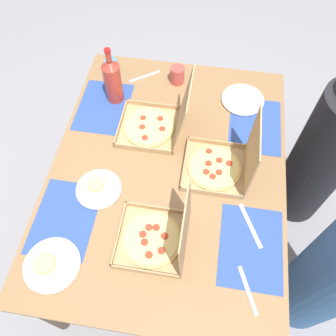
{
  "coord_description": "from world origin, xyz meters",
  "views": [
    {
      "loc": [
        0.84,
        0.14,
        2.12
      ],
      "look_at": [
        0.0,
        0.0,
        0.73
      ],
      "focal_mm": 36.76,
      "sensor_mm": 36.0,
      "label": 1
    }
  ],
  "objects_px": {
    "plate_middle": "(51,265)",
    "plate_far_left": "(99,189)",
    "pizza_box_edge_far": "(159,237)",
    "pizza_box_center": "(222,164)",
    "soda_bottle": "(113,80)",
    "cup_spare": "(177,75)",
    "pizza_box_corner_left": "(156,123)",
    "diner_left_seat": "(322,157)",
    "diner_right_seat": "(333,275)",
    "plate_near_right": "(243,100)",
    "cup_clear_left": "(112,66)"
  },
  "relations": [
    {
      "from": "pizza_box_edge_far",
      "to": "cup_clear_left",
      "type": "xyz_separation_m",
      "value": [
        -0.95,
        -0.43,
        -0.01
      ]
    },
    {
      "from": "plate_middle",
      "to": "plate_near_right",
      "type": "relative_size",
      "value": 1.0
    },
    {
      "from": "pizza_box_edge_far",
      "to": "cup_spare",
      "type": "bearing_deg",
      "value": -176.37
    },
    {
      "from": "pizza_box_edge_far",
      "to": "pizza_box_center",
      "type": "height_order",
      "value": "pizza_box_center"
    },
    {
      "from": "pizza_box_corner_left",
      "to": "plate_near_right",
      "type": "xyz_separation_m",
      "value": [
        -0.26,
        0.42,
        -0.04
      ]
    },
    {
      "from": "plate_middle",
      "to": "plate_far_left",
      "type": "bearing_deg",
      "value": 165.38
    },
    {
      "from": "plate_near_right",
      "to": "plate_far_left",
      "type": "relative_size",
      "value": 1.1
    },
    {
      "from": "pizza_box_center",
      "to": "diner_right_seat",
      "type": "relative_size",
      "value": 0.27
    },
    {
      "from": "pizza_box_corner_left",
      "to": "diner_left_seat",
      "type": "height_order",
      "value": "diner_left_seat"
    },
    {
      "from": "plate_near_right",
      "to": "diner_left_seat",
      "type": "bearing_deg",
      "value": 72.03
    },
    {
      "from": "pizza_box_center",
      "to": "diner_left_seat",
      "type": "bearing_deg",
      "value": 117.83
    },
    {
      "from": "plate_middle",
      "to": "soda_bottle",
      "type": "relative_size",
      "value": 0.7
    },
    {
      "from": "plate_middle",
      "to": "plate_far_left",
      "type": "xyz_separation_m",
      "value": [
        -0.36,
        0.1,
        -0.0
      ]
    },
    {
      "from": "pizza_box_edge_far",
      "to": "plate_near_right",
      "type": "distance_m",
      "value": 0.9
    },
    {
      "from": "diner_right_seat",
      "to": "soda_bottle",
      "type": "bearing_deg",
      "value": -121.84
    },
    {
      "from": "pizza_box_corner_left",
      "to": "plate_far_left",
      "type": "bearing_deg",
      "value": -27.23
    },
    {
      "from": "plate_far_left",
      "to": "soda_bottle",
      "type": "relative_size",
      "value": 0.64
    },
    {
      "from": "plate_far_left",
      "to": "cup_spare",
      "type": "height_order",
      "value": "cup_spare"
    },
    {
      "from": "pizza_box_center",
      "to": "pizza_box_edge_far",
      "type": "bearing_deg",
      "value": -30.29
    },
    {
      "from": "pizza_box_corner_left",
      "to": "diner_right_seat",
      "type": "distance_m",
      "value": 1.08
    },
    {
      "from": "cup_spare",
      "to": "diner_left_seat",
      "type": "xyz_separation_m",
      "value": [
        0.25,
        0.85,
        -0.25
      ]
    },
    {
      "from": "plate_near_right",
      "to": "diner_right_seat",
      "type": "xyz_separation_m",
      "value": [
        0.81,
        0.48,
        -0.2
      ]
    },
    {
      "from": "pizza_box_edge_far",
      "to": "diner_right_seat",
      "type": "distance_m",
      "value": 0.83
    },
    {
      "from": "plate_near_right",
      "to": "plate_far_left",
      "type": "bearing_deg",
      "value": -43.8
    },
    {
      "from": "pizza_box_corner_left",
      "to": "pizza_box_center",
      "type": "xyz_separation_m",
      "value": [
        0.19,
        0.34,
        -0.0
      ]
    },
    {
      "from": "plate_near_right",
      "to": "soda_bottle",
      "type": "relative_size",
      "value": 0.7
    },
    {
      "from": "pizza_box_edge_far",
      "to": "plate_far_left",
      "type": "relative_size",
      "value": 1.55
    },
    {
      "from": "pizza_box_corner_left",
      "to": "soda_bottle",
      "type": "distance_m",
      "value": 0.32
    },
    {
      "from": "plate_middle",
      "to": "plate_far_left",
      "type": "height_order",
      "value": "same"
    },
    {
      "from": "soda_bottle",
      "to": "cup_spare",
      "type": "height_order",
      "value": "soda_bottle"
    },
    {
      "from": "plate_middle",
      "to": "diner_right_seat",
      "type": "relative_size",
      "value": 0.19
    },
    {
      "from": "pizza_box_corner_left",
      "to": "plate_far_left",
      "type": "xyz_separation_m",
      "value": [
        0.38,
        -0.2,
        -0.04
      ]
    },
    {
      "from": "pizza_box_edge_far",
      "to": "plate_middle",
      "type": "relative_size",
      "value": 1.4
    },
    {
      "from": "pizza_box_corner_left",
      "to": "plate_middle",
      "type": "bearing_deg",
      "value": -21.34
    },
    {
      "from": "plate_middle",
      "to": "cup_spare",
      "type": "distance_m",
      "value": 1.16
    },
    {
      "from": "diner_left_seat",
      "to": "diner_right_seat",
      "type": "distance_m",
      "value": 0.65
    },
    {
      "from": "plate_middle",
      "to": "plate_near_right",
      "type": "height_order",
      "value": "plate_middle"
    },
    {
      "from": "cup_clear_left",
      "to": "cup_spare",
      "type": "bearing_deg",
      "value": 87.72
    },
    {
      "from": "pizza_box_center",
      "to": "soda_bottle",
      "type": "relative_size",
      "value": 1.0
    },
    {
      "from": "plate_middle",
      "to": "cup_spare",
      "type": "relative_size",
      "value": 2.35
    },
    {
      "from": "pizza_box_center",
      "to": "soda_bottle",
      "type": "distance_m",
      "value": 0.7
    },
    {
      "from": "pizza_box_corner_left",
      "to": "cup_clear_left",
      "type": "bearing_deg",
      "value": -139.08
    },
    {
      "from": "diner_left_seat",
      "to": "cup_clear_left",
      "type": "bearing_deg",
      "value": -102.03
    },
    {
      "from": "cup_spare",
      "to": "pizza_box_corner_left",
      "type": "bearing_deg",
      "value": -8.98
    },
    {
      "from": "cup_spare",
      "to": "cup_clear_left",
      "type": "xyz_separation_m",
      "value": [
        -0.01,
        -0.38,
        -0.01
      ]
    },
    {
      "from": "plate_near_right",
      "to": "cup_spare",
      "type": "height_order",
      "value": "cup_spare"
    },
    {
      "from": "pizza_box_corner_left",
      "to": "pizza_box_center",
      "type": "height_order",
      "value": "pizza_box_corner_left"
    },
    {
      "from": "cup_spare",
      "to": "diner_left_seat",
      "type": "bearing_deg",
      "value": 73.85
    },
    {
      "from": "pizza_box_center",
      "to": "diner_right_seat",
      "type": "height_order",
      "value": "diner_right_seat"
    },
    {
      "from": "cup_clear_left",
      "to": "diner_right_seat",
      "type": "xyz_separation_m",
      "value": [
        0.91,
        1.22,
        -0.24
      ]
    }
  ]
}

